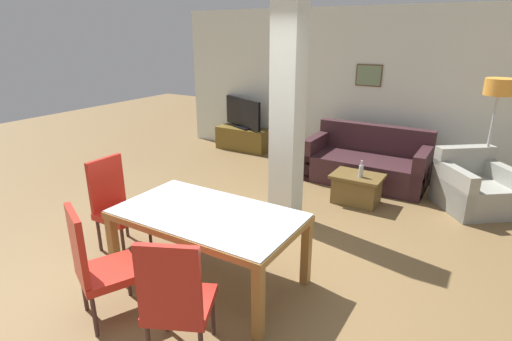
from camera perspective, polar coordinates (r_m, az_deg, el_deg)
The scene contains 14 objects.
ground_plane at distance 4.08m, azimuth -6.56°, elevation -15.15°, with size 18.00×18.00×0.00m, color brown.
back_wall at distance 7.26m, azimuth 14.32°, elevation 11.18°, with size 7.20×0.09×2.70m.
divider_pillar at distance 4.80m, azimuth 4.54°, elevation 7.79°, with size 0.33×0.33×2.70m.
dining_table at distance 3.79m, azimuth -6.90°, elevation -7.82°, with size 1.73×0.98×0.72m.
dining_chair_near_left at distance 3.54m, azimuth -21.81°, elevation -12.17°, with size 0.61×0.61×1.02m.
dining_chair_near_right at distance 2.99m, azimuth -11.36°, elevation -17.43°, with size 0.61×0.61×1.02m.
dining_chair_head_left at distance 4.64m, azimuth -19.39°, elevation -4.28°, with size 0.46×0.46×1.02m.
sofa at distance 6.64m, azimuth 15.53°, elevation 0.94°, with size 1.85×0.94×0.87m.
armchair at distance 6.16m, azimuth 28.61°, elevation -2.32°, with size 1.16×1.17×0.80m.
coffee_table at distance 5.79m, azimuth 14.16°, elevation -2.49°, with size 0.69×0.50×0.41m.
bottle at distance 5.62m, azimuth 14.77°, elevation -0.02°, with size 0.06×0.06×0.23m.
tv_stand at distance 8.16m, azimuth -1.87°, elevation 4.54°, with size 1.10×0.40×0.45m.
tv_screen at distance 8.04m, azimuth -1.91°, elevation 8.10°, with size 1.07×0.50×0.59m.
floor_lamp at distance 6.25m, azimuth 31.23°, elevation 8.81°, with size 0.37×0.37×1.72m.
Camera 1 is at (2.12, -2.62, 2.30)m, focal length 28.00 mm.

